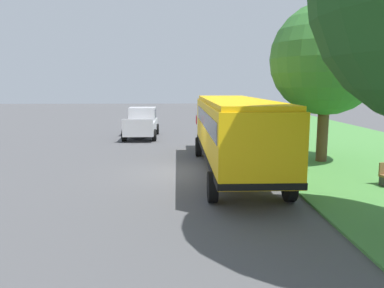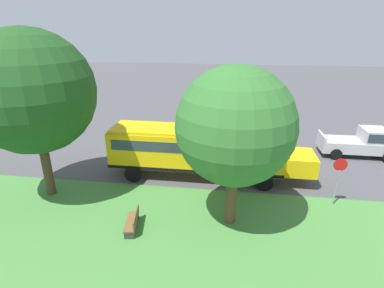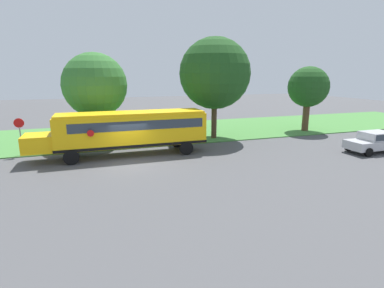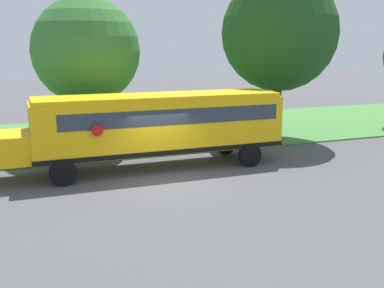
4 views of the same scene
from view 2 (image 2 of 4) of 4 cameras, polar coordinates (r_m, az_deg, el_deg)
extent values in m
plane|color=#4C4C4F|center=(21.24, 2.59, -3.40)|extent=(120.00, 120.00, 0.00)
cube|color=#47843D|center=(12.90, -2.04, -22.02)|extent=(12.00, 80.00, 0.08)
cube|color=yellow|center=(18.51, 0.65, -0.83)|extent=(2.50, 10.50, 2.20)
cube|color=yellow|center=(19.03, 19.52, -3.29)|extent=(2.20, 1.90, 1.10)
cube|color=yellow|center=(18.09, 0.66, 2.63)|extent=(2.35, 10.29, 0.16)
cube|color=black|center=(18.90, 0.64, -3.58)|extent=(2.54, 10.54, 0.20)
cube|color=#2D3842|center=(18.38, -0.27, 0.56)|extent=(2.53, 9.24, 0.64)
cube|color=#2D3842|center=(18.46, 16.88, -0.31)|extent=(2.25, 0.12, 0.80)
cylinder|color=red|center=(19.67, 9.56, 0.71)|extent=(0.03, 0.44, 0.44)
cylinder|color=black|center=(20.19, 13.03, -3.78)|extent=(0.30, 1.00, 1.00)
cylinder|color=black|center=(17.96, 13.62, -7.15)|extent=(0.30, 1.00, 1.00)
cylinder|color=black|center=(20.92, -8.97, -2.56)|extent=(0.30, 1.00, 1.00)
cylinder|color=black|center=(18.78, -11.12, -5.61)|extent=(0.30, 1.00, 1.00)
cube|color=#B7B7BC|center=(30.63, -32.39, 2.35)|extent=(1.80, 4.40, 0.64)
cylinder|color=black|center=(30.45, -29.08, 2.27)|extent=(0.22, 0.64, 0.64)
cylinder|color=black|center=(29.12, -31.09, 1.09)|extent=(0.22, 0.64, 0.64)
cube|color=#B7B7BC|center=(25.13, 29.05, -0.21)|extent=(2.00, 5.40, 0.80)
cube|color=#B7B7BC|center=(25.24, 31.39, 1.48)|extent=(1.90, 1.70, 0.90)
cube|color=#2D3842|center=(25.23, 31.40, 1.54)|extent=(1.94, 1.53, 0.63)
cube|color=#B7B7BC|center=(24.10, 23.50, 1.38)|extent=(2.00, 0.16, 0.36)
cylinder|color=black|center=(26.81, 31.69, -0.41)|extent=(0.28, 0.80, 0.80)
cylinder|color=black|center=(25.56, 24.51, -0.03)|extent=(0.28, 0.80, 0.80)
cylinder|color=black|center=(23.79, 25.74, -1.78)|extent=(0.28, 0.80, 0.80)
cylinder|color=brown|center=(14.43, 7.52, -9.74)|extent=(0.52, 0.52, 2.97)
sphere|color=#33702D|center=(13.00, 8.25, 3.39)|extent=(5.24, 5.24, 5.24)
sphere|color=#33702D|center=(12.20, 9.51, 2.90)|extent=(3.01, 3.01, 3.01)
cylinder|color=#4C3826|center=(18.31, -25.92, -3.86)|extent=(0.49, 0.49, 3.52)
sphere|color=#1E4C1C|center=(17.13, -28.14, 8.70)|extent=(6.26, 6.26, 6.26)
sphere|color=#1E4C1C|center=(17.61, -28.03, 10.03)|extent=(4.12, 4.12, 4.12)
cylinder|color=gray|center=(17.49, 25.71, -7.59)|extent=(0.08, 0.08, 2.10)
cylinder|color=red|center=(16.93, 26.43, -3.56)|extent=(0.03, 0.68, 0.68)
cube|color=brown|center=(14.66, -11.45, -14.30)|extent=(1.66, 0.76, 0.08)
cube|color=brown|center=(14.48, -10.64, -13.52)|extent=(1.59, 0.33, 0.44)
cube|color=#333333|center=(15.38, -10.95, -13.39)|extent=(0.16, 0.46, 0.45)
cube|color=#333333|center=(14.21, -11.86, -16.77)|extent=(0.16, 0.46, 0.45)
camera|label=1|loc=(26.56, -33.55, 6.65)|focal=35.00mm
camera|label=3|loc=(38.71, 9.09, 16.53)|focal=28.00mm
camera|label=4|loc=(35.46, 13.72, 14.66)|focal=42.00mm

